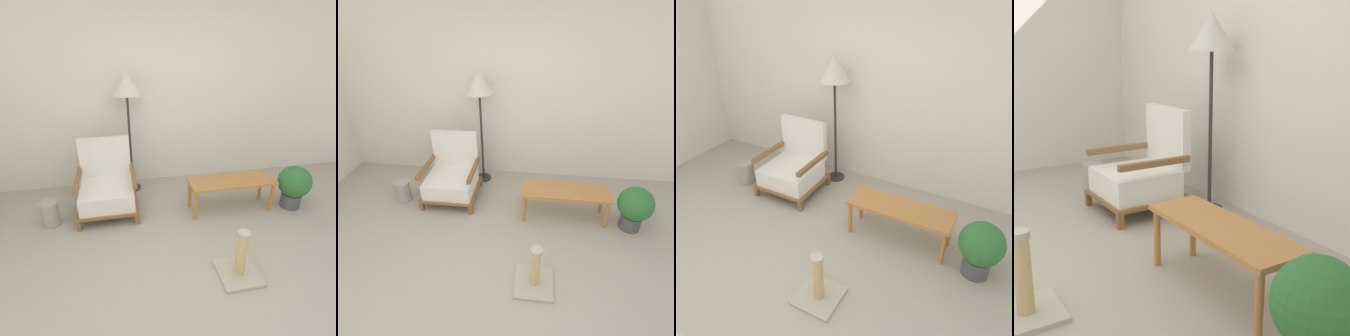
% 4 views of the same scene
% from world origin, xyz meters
% --- Properties ---
extents(wall_back, '(8.00, 0.06, 2.70)m').
position_xyz_m(wall_back, '(0.00, 2.27, 1.35)').
color(wall_back, silver).
rests_on(wall_back, ground_plane).
extents(armchair, '(0.72, 0.70, 0.88)m').
position_xyz_m(armchair, '(-0.87, 1.52, 0.32)').
color(armchair, brown).
rests_on(armchair, ground_plane).
extents(floor_lamp, '(0.39, 0.39, 1.66)m').
position_xyz_m(floor_lamp, '(-0.53, 2.00, 1.45)').
color(floor_lamp, '#2D2D2D').
rests_on(floor_lamp, ground_plane).
extents(coffee_table, '(1.07, 0.36, 0.42)m').
position_xyz_m(coffee_table, '(0.65, 1.23, 0.36)').
color(coffee_table, '#B2753D').
rests_on(coffee_table, ground_plane).
extents(vase, '(0.20, 0.20, 0.30)m').
position_xyz_m(vase, '(-1.54, 1.33, 0.15)').
color(vase, '#9E998E').
rests_on(vase, ground_plane).
extents(potted_plant, '(0.41, 0.41, 0.57)m').
position_xyz_m(potted_plant, '(1.46, 1.12, 0.33)').
color(potted_plant, '#4C4C51').
rests_on(potted_plant, ground_plane).
extents(scratching_post, '(0.37, 0.37, 0.49)m').
position_xyz_m(scratching_post, '(0.31, 0.20, 0.14)').
color(scratching_post, '#B2A893').
rests_on(scratching_post, ground_plane).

